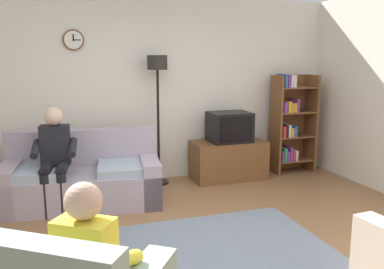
# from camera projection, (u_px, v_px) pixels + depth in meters

# --- Properties ---
(ground_plane) EXTENTS (12.00, 12.00, 0.00)m
(ground_plane) POSITION_uv_depth(u_px,v_px,m) (217.00, 256.00, 3.77)
(ground_plane) COLOR #8C603D
(back_wall_assembly) EXTENTS (6.20, 0.17, 2.70)m
(back_wall_assembly) POSITION_uv_depth(u_px,v_px,m) (152.00, 90.00, 6.00)
(back_wall_assembly) COLOR silver
(back_wall_assembly) RESTS_ON ground_plane
(couch) EXTENTS (1.99, 1.11, 0.90)m
(couch) POSITION_uv_depth(u_px,v_px,m) (82.00, 180.00, 5.08)
(couch) COLOR #A899A8
(couch) RESTS_ON ground_plane
(tv_stand) EXTENTS (1.10, 0.56, 0.58)m
(tv_stand) POSITION_uv_depth(u_px,v_px,m) (228.00, 160.00, 6.15)
(tv_stand) COLOR brown
(tv_stand) RESTS_ON ground_plane
(tv) EXTENTS (0.60, 0.49, 0.44)m
(tv) POSITION_uv_depth(u_px,v_px,m) (229.00, 127.00, 6.03)
(tv) COLOR black
(tv) RESTS_ON tv_stand
(bookshelf) EXTENTS (0.68, 0.36, 1.57)m
(bookshelf) POSITION_uv_depth(u_px,v_px,m) (290.00, 123.00, 6.46)
(bookshelf) COLOR brown
(bookshelf) RESTS_ON ground_plane
(floor_lamp) EXTENTS (0.28, 0.28, 1.85)m
(floor_lamp) POSITION_uv_depth(u_px,v_px,m) (158.00, 84.00, 5.70)
(floor_lamp) COLOR black
(floor_lamp) RESTS_ON ground_plane
(area_rug) EXTENTS (2.20, 1.70, 0.01)m
(area_rug) POSITION_uv_depth(u_px,v_px,m) (216.00, 251.00, 3.85)
(area_rug) COLOR slate
(area_rug) RESTS_ON ground_plane
(person_on_couch) EXTENTS (0.55, 0.57, 1.24)m
(person_on_couch) POSITION_uv_depth(u_px,v_px,m) (55.00, 153.00, 4.81)
(person_on_couch) COLOR black
(person_on_couch) RESTS_ON ground_plane
(person_in_left_armchair) EXTENTS (0.62, 0.64, 1.12)m
(person_in_left_armchair) POSITION_uv_depth(u_px,v_px,m) (94.00, 260.00, 2.47)
(person_in_left_armchair) COLOR yellow
(person_in_left_armchair) RESTS_ON ground_plane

